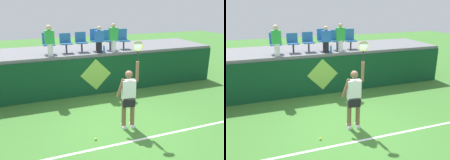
{
  "view_description": "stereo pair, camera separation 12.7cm",
  "coord_description": "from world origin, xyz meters",
  "views": [
    {
      "loc": [
        -2.67,
        -6.11,
        3.59
      ],
      "look_at": [
        0.06,
        1.02,
        1.15
      ],
      "focal_mm": 39.18,
      "sensor_mm": 36.0,
      "label": 1
    },
    {
      "loc": [
        -2.55,
        -6.15,
        3.59
      ],
      "look_at": [
        0.06,
        1.02,
        1.15
      ],
      "focal_mm": 39.18,
      "sensor_mm": 36.0,
      "label": 2
    }
  ],
  "objects": [
    {
      "name": "ground_plane",
      "position": [
        0.0,
        0.0,
        0.0
      ],
      "size": [
        40.0,
        40.0,
        0.0
      ],
      "primitive_type": "plane",
      "color": "#3D752D"
    },
    {
      "name": "court_back_wall",
      "position": [
        0.0,
        2.9,
        0.76
      ],
      "size": [
        11.38,
        0.2,
        1.53
      ],
      "primitive_type": "cube",
      "color": "#0F4223",
      "rests_on": "ground_plane"
    },
    {
      "name": "spectator_platform",
      "position": [
        0.0,
        4.18,
        1.59
      ],
      "size": [
        11.38,
        2.65,
        0.12
      ],
      "primitive_type": "cube",
      "color": "slate",
      "rests_on": "court_back_wall"
    },
    {
      "name": "court_baseline_stripe",
      "position": [
        0.0,
        -0.91,
        0.0
      ],
      "size": [
        10.24,
        0.08,
        0.01
      ],
      "primitive_type": "cube",
      "color": "white",
      "rests_on": "ground_plane"
    },
    {
      "name": "tennis_player",
      "position": [
        0.14,
        -0.15,
        1.0
      ],
      "size": [
        0.75,
        0.32,
        2.58
      ],
      "color": "white",
      "rests_on": "ground_plane"
    },
    {
      "name": "tennis_ball",
      "position": [
        -0.99,
        -0.5,
        0.03
      ],
      "size": [
        0.07,
        0.07,
        0.07
      ],
      "primitive_type": "sphere",
      "color": "#D1E533",
      "rests_on": "ground_plane"
    },
    {
      "name": "water_bottle",
      "position": [
        0.51,
        3.05,
        1.79
      ],
      "size": [
        0.07,
        0.07,
        0.28
      ],
      "primitive_type": "cylinder",
      "color": "#338CE5",
      "rests_on": "spectator_platform"
    },
    {
      "name": "stadium_chair_0",
      "position": [
        -1.59,
        3.6,
        2.1
      ],
      "size": [
        0.44,
        0.42,
        0.81
      ],
      "color": "#38383D",
      "rests_on": "spectator_platform"
    },
    {
      "name": "stadium_chair_1",
      "position": [
        -0.92,
        3.59,
        2.08
      ],
      "size": [
        0.44,
        0.42,
        0.76
      ],
      "color": "#38383D",
      "rests_on": "spectator_platform"
    },
    {
      "name": "stadium_chair_2",
      "position": [
        -0.29,
        3.59,
        2.09
      ],
      "size": [
        0.44,
        0.42,
        0.78
      ],
      "color": "#38383D",
      "rests_on": "spectator_platform"
    },
    {
      "name": "stadium_chair_3",
      "position": [
        0.34,
        3.6,
        2.15
      ],
      "size": [
        0.44,
        0.42,
        0.89
      ],
      "color": "#38383D",
      "rests_on": "spectator_platform"
    },
    {
      "name": "stadium_chair_4",
      "position": [
        0.94,
        3.59,
        2.1
      ],
      "size": [
        0.44,
        0.42,
        0.82
      ],
      "color": "#38383D",
      "rests_on": "spectator_platform"
    },
    {
      "name": "stadium_chair_5",
      "position": [
        1.56,
        3.6,
        2.1
      ],
      "size": [
        0.44,
        0.42,
        0.84
      ],
      "color": "#38383D",
      "rests_on": "spectator_platform"
    },
    {
      "name": "spectator_0",
      "position": [
        0.94,
        3.14,
        2.24
      ],
      "size": [
        0.34,
        0.2,
        1.13
      ],
      "color": "white",
      "rests_on": "spectator_platform"
    },
    {
      "name": "spectator_1",
      "position": [
        -1.59,
        3.15,
        2.26
      ],
      "size": [
        0.34,
        0.21,
        1.16
      ],
      "color": "white",
      "rests_on": "spectator_platform"
    },
    {
      "name": "spectator_2",
      "position": [
        0.34,
        3.15,
        2.19
      ],
      "size": [
        0.34,
        0.2,
        1.05
      ],
      "color": "black",
      "rests_on": "spectator_platform"
    },
    {
      "name": "wall_signage_mount",
      "position": [
        0.07,
        2.8,
        0.0
      ],
      "size": [
        1.27,
        0.01,
        1.48
      ],
      "color": "#0F4223",
      "rests_on": "ground_plane"
    }
  ]
}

